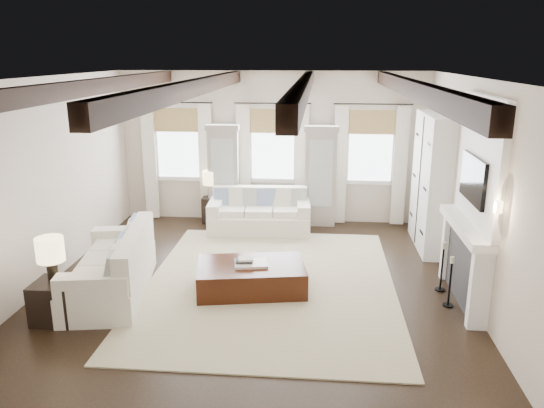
# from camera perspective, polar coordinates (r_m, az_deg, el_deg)

# --- Properties ---
(ground) EXTENTS (7.50, 7.50, 0.00)m
(ground) POSITION_cam_1_polar(r_m,az_deg,el_deg) (8.25, -2.21, -9.48)
(ground) COLOR black
(ground) RESTS_ON ground
(room_shell) EXTENTS (6.54, 7.54, 3.22)m
(room_shell) POSITION_cam_1_polar(r_m,az_deg,el_deg) (8.45, 3.48, 4.65)
(room_shell) COLOR beige
(room_shell) RESTS_ON ground
(area_rug) EXTENTS (3.90, 5.00, 0.02)m
(area_rug) POSITION_cam_1_polar(r_m,az_deg,el_deg) (8.50, -0.21, -8.60)
(area_rug) COLOR #BBB18F
(area_rug) RESTS_ON ground
(sofa_back) EXTENTS (2.10, 1.04, 0.88)m
(sofa_back) POSITION_cam_1_polar(r_m,az_deg,el_deg) (10.88, -1.35, -1.09)
(sofa_back) COLOR white
(sofa_back) RESTS_ON ground
(sofa_left) EXTENTS (1.37, 2.40, 0.97)m
(sofa_left) POSITION_cam_1_polar(r_m,az_deg,el_deg) (8.42, -16.52, -6.66)
(sofa_left) COLOR white
(sofa_left) RESTS_ON ground
(ottoman) EXTENTS (1.78, 1.28, 0.43)m
(ottoman) POSITION_cam_1_polar(r_m,az_deg,el_deg) (8.23, -2.26, -7.90)
(ottoman) COLOR black
(ottoman) RESTS_ON ground
(tray) EXTENTS (0.56, 0.46, 0.04)m
(tray) POSITION_cam_1_polar(r_m,az_deg,el_deg) (8.14, -2.26, -6.41)
(tray) COLOR white
(tray) RESTS_ON ottoman
(book_lower) EXTENTS (0.29, 0.24, 0.04)m
(book_lower) POSITION_cam_1_polar(r_m,az_deg,el_deg) (8.15, -3.04, -6.08)
(book_lower) COLOR #262628
(book_lower) RESTS_ON tray
(book_upper) EXTENTS (0.25, 0.21, 0.03)m
(book_upper) POSITION_cam_1_polar(r_m,az_deg,el_deg) (8.10, -2.85, -5.94)
(book_upper) COLOR beige
(book_upper) RESTS_ON book_lower
(side_table_front) EXTENTS (0.56, 0.56, 0.56)m
(side_table_front) POSITION_cam_1_polar(r_m,az_deg,el_deg) (7.91, -22.20, -9.63)
(side_table_front) COLOR black
(side_table_front) RESTS_ON ground
(lamp_front) EXTENTS (0.37, 0.37, 0.63)m
(lamp_front) POSITION_cam_1_polar(r_m,az_deg,el_deg) (7.65, -22.75, -4.80)
(lamp_front) COLOR black
(lamp_front) RESTS_ON side_table_front
(side_table_back) EXTENTS (0.37, 0.37, 0.56)m
(side_table_back) POSITION_cam_1_polar(r_m,az_deg,el_deg) (11.56, -6.50, -0.58)
(side_table_back) COLOR black
(side_table_back) RESTS_ON ground
(lamp_back) EXTENTS (0.34, 0.34, 0.58)m
(lamp_back) POSITION_cam_1_polar(r_m,az_deg,el_deg) (11.39, -6.60, 2.67)
(lamp_back) COLOR black
(lamp_back) RESTS_ON side_table_back
(candlestick_near) EXTENTS (0.15, 0.15, 0.76)m
(candlestick_near) POSITION_cam_1_polar(r_m,az_deg,el_deg) (8.11, 18.57, -8.33)
(candlestick_near) COLOR black
(candlestick_near) RESTS_ON ground
(candlestick_far) EXTENTS (0.16, 0.16, 0.79)m
(candlestick_far) POSITION_cam_1_polar(r_m,az_deg,el_deg) (8.59, 17.79, -6.83)
(candlestick_far) COLOR black
(candlestick_far) RESTS_ON ground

